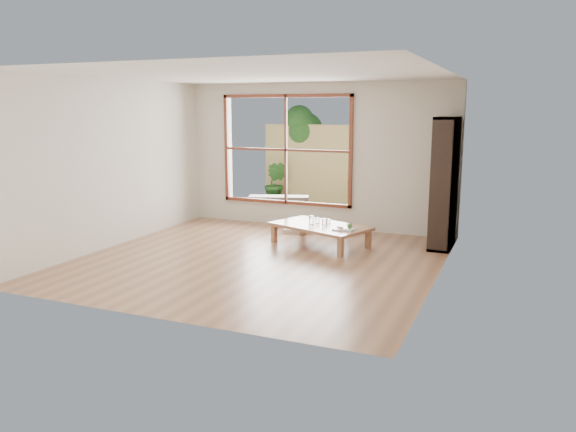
{
  "coord_description": "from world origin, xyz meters",
  "views": [
    {
      "loc": [
        3.41,
        -7.07,
        2.15
      ],
      "look_at": [
        0.2,
        0.59,
        0.55
      ],
      "focal_mm": 35.0,
      "sensor_mm": 36.0,
      "label": 1
    }
  ],
  "objects_px": {
    "low_table": "(320,227)",
    "bookshelf": "(445,183)",
    "food_tray": "(345,228)",
    "garden_bench": "(279,199)"
  },
  "relations": [
    {
      "from": "low_table",
      "to": "bookshelf",
      "type": "bearing_deg",
      "value": 41.45
    },
    {
      "from": "low_table",
      "to": "bookshelf",
      "type": "distance_m",
      "value": 2.05
    },
    {
      "from": "food_tray",
      "to": "garden_bench",
      "type": "distance_m",
      "value": 3.06
    },
    {
      "from": "food_tray",
      "to": "bookshelf",
      "type": "bearing_deg",
      "value": 36.45
    },
    {
      "from": "bookshelf",
      "to": "garden_bench",
      "type": "distance_m",
      "value": 3.72
    },
    {
      "from": "food_tray",
      "to": "garden_bench",
      "type": "height_order",
      "value": "food_tray"
    },
    {
      "from": "low_table",
      "to": "garden_bench",
      "type": "distance_m",
      "value": 2.6
    },
    {
      "from": "garden_bench",
      "to": "food_tray",
      "type": "bearing_deg",
      "value": -66.46
    },
    {
      "from": "low_table",
      "to": "garden_bench",
      "type": "height_order",
      "value": "garden_bench"
    },
    {
      "from": "low_table",
      "to": "food_tray",
      "type": "bearing_deg",
      "value": -3.66
    }
  ]
}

